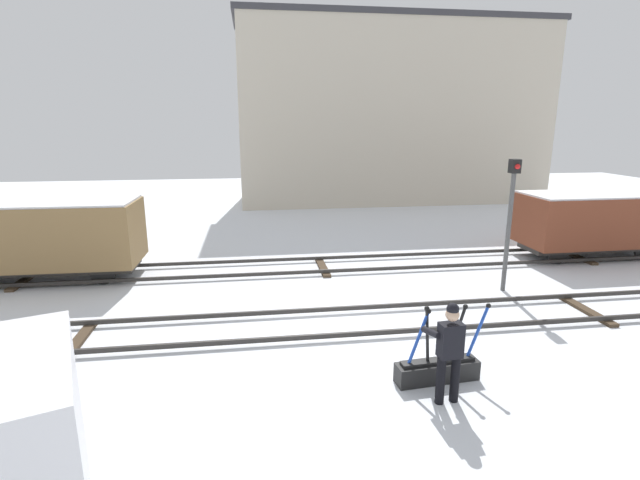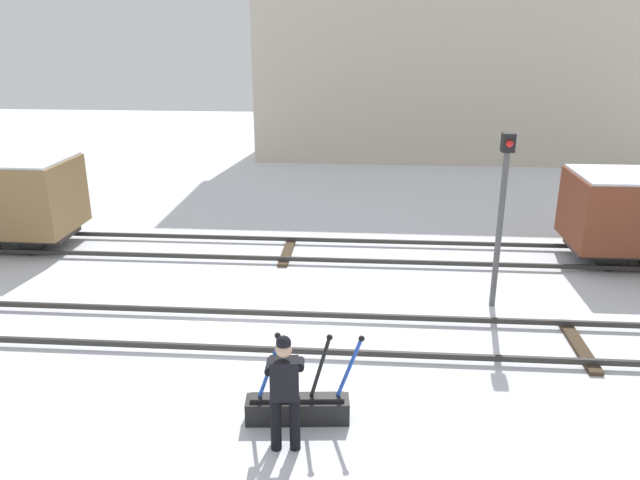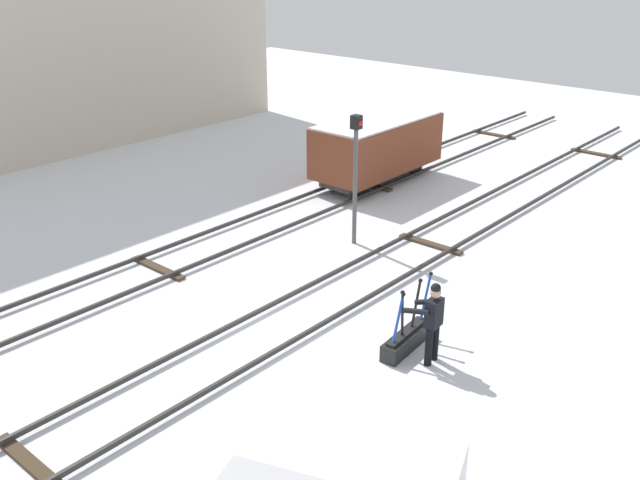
% 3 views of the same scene
% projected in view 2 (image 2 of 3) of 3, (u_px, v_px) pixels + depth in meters
% --- Properties ---
extents(ground_plane, '(60.00, 60.00, 0.00)m').
position_uv_depth(ground_plane, '(258.00, 336.00, 11.73)').
color(ground_plane, silver).
extents(track_main_line, '(44.00, 1.94, 0.18)m').
position_uv_depth(track_main_line, '(258.00, 331.00, 11.69)').
color(track_main_line, '#2D2B28').
rests_on(track_main_line, ground_plane).
extents(track_siding_near, '(44.00, 1.94, 0.18)m').
position_uv_depth(track_siding_near, '(287.00, 249.00, 15.84)').
color(track_siding_near, '#2D2B28').
rests_on(track_siding_near, ground_plane).
extents(switch_lever_frame, '(1.73, 0.49, 1.45)m').
position_uv_depth(switch_lever_frame, '(298.00, 406.00, 9.18)').
color(switch_lever_frame, black).
rests_on(switch_lever_frame, ground_plane).
extents(rail_worker, '(0.58, 0.69, 1.74)m').
position_uv_depth(rail_worker, '(285.00, 386.00, 8.35)').
color(rail_worker, black).
rests_on(rail_worker, ground_plane).
extents(signal_post, '(0.24, 0.32, 3.59)m').
position_uv_depth(signal_post, '(502.00, 203.00, 12.25)').
color(signal_post, '#4C4C4C').
rests_on(signal_post, ground_plane).
extents(apartment_building, '(17.61, 5.38, 10.05)m').
position_uv_depth(apartment_building, '(466.00, 34.00, 26.18)').
color(apartment_building, beige).
rests_on(apartment_building, ground_plane).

